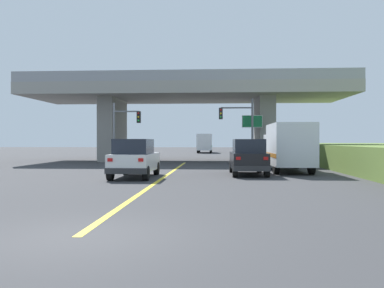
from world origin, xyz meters
TOP-DOWN VIEW (x-y plane):
  - ground at (0.00, 30.47)m, footprint 160.00×160.00m
  - overpass_bridge at (0.00, 30.47)m, footprint 29.68×9.93m
  - lane_divider_stripe at (0.00, 13.71)m, footprint 0.20×27.42m
  - suv_lead at (-1.50, 12.90)m, footprint 2.01×4.50m
  - suv_crossing at (4.56, 14.97)m, footprint 1.99×4.56m
  - box_truck at (7.21, 17.39)m, footprint 2.33×6.65m
  - traffic_signal_nearside at (4.80, 25.89)m, footprint 2.89×0.36m
  - traffic_signal_farside at (-4.98, 25.06)m, footprint 2.34×0.36m
  - highway_sign at (5.84, 27.00)m, footprint 1.76×0.17m
  - semi_truck_distant at (0.84, 56.41)m, footprint 2.33×7.45m

SIDE VIEW (x-z plane):
  - ground at x=0.00m, z-range 0.00..0.00m
  - lane_divider_stripe at x=0.00m, z-range 0.00..0.01m
  - suv_crossing at x=4.56m, z-range 0.00..2.02m
  - suv_lead at x=-1.50m, z-range 0.00..2.02m
  - box_truck at x=7.21m, z-range 0.09..3.04m
  - semi_truck_distant at x=0.84m, z-range 0.09..3.09m
  - traffic_signal_farside at x=-4.98m, z-range 0.62..5.70m
  - highway_sign at x=5.84m, z-range 1.03..5.33m
  - traffic_signal_nearside at x=4.80m, z-range 0.69..6.14m
  - overpass_bridge at x=0.00m, z-range 1.72..9.60m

